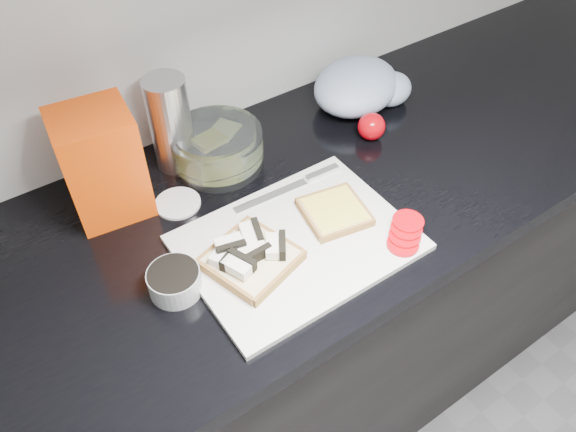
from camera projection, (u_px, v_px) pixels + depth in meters
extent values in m
cube|color=black|center=(284.00, 328.00, 1.45)|extent=(3.50, 0.60, 0.86)
cube|color=black|center=(283.00, 204.00, 1.12)|extent=(3.50, 0.64, 0.04)
cube|color=silver|center=(297.00, 243.00, 1.02)|extent=(0.40, 0.30, 0.01)
cube|color=beige|center=(251.00, 259.00, 0.97)|extent=(0.17, 0.17, 0.02)
cube|color=white|center=(223.00, 255.00, 0.95)|extent=(0.05, 0.05, 0.02)
cube|color=black|center=(223.00, 255.00, 0.95)|extent=(0.05, 0.04, 0.02)
cube|color=white|center=(229.00, 244.00, 0.97)|extent=(0.05, 0.04, 0.02)
cube|color=black|center=(229.00, 244.00, 0.97)|extent=(0.05, 0.02, 0.02)
cube|color=white|center=(249.00, 235.00, 0.98)|extent=(0.04, 0.05, 0.02)
cube|color=black|center=(249.00, 235.00, 0.98)|extent=(0.03, 0.05, 0.02)
cube|color=white|center=(237.00, 266.00, 0.93)|extent=(0.04, 0.05, 0.02)
cube|color=black|center=(237.00, 266.00, 0.93)|extent=(0.03, 0.05, 0.02)
cube|color=white|center=(253.00, 250.00, 0.96)|extent=(0.05, 0.03, 0.02)
cube|color=black|center=(253.00, 250.00, 0.96)|extent=(0.05, 0.01, 0.02)
cube|color=white|center=(274.00, 246.00, 0.96)|extent=(0.05, 0.05, 0.02)
cube|color=black|center=(274.00, 246.00, 0.96)|extent=(0.04, 0.05, 0.02)
cube|color=beige|center=(334.00, 212.00, 1.05)|extent=(0.13, 0.13, 0.01)
cube|color=yellow|center=(335.00, 209.00, 1.05)|extent=(0.11, 0.11, 0.00)
cylinder|color=#B9040C|center=(403.00, 244.00, 1.00)|extent=(0.06, 0.06, 0.01)
cylinder|color=#B9040C|center=(405.00, 237.00, 1.01)|extent=(0.07, 0.07, 0.01)
cylinder|color=#B9040C|center=(406.00, 229.00, 1.01)|extent=(0.07, 0.07, 0.01)
cylinder|color=#B9040C|center=(408.00, 221.00, 1.02)|extent=(0.08, 0.08, 0.01)
cube|color=silver|center=(271.00, 196.00, 1.09)|extent=(0.16, 0.03, 0.00)
cube|color=silver|center=(322.00, 173.00, 1.13)|extent=(0.07, 0.02, 0.01)
cylinder|color=#999E9E|center=(175.00, 282.00, 0.93)|extent=(0.09, 0.09, 0.04)
cylinder|color=black|center=(173.00, 275.00, 0.92)|extent=(0.09, 0.09, 0.01)
cylinder|color=silver|center=(178.00, 203.00, 1.09)|extent=(0.09, 0.09, 0.01)
cylinder|color=silver|center=(217.00, 148.00, 1.15)|extent=(0.19, 0.19, 0.08)
cube|color=yellow|center=(211.00, 154.00, 1.15)|extent=(0.06, 0.05, 0.04)
cube|color=#FAFA95|center=(226.00, 147.00, 1.19)|extent=(0.08, 0.08, 0.01)
cube|color=red|center=(102.00, 164.00, 1.01)|extent=(0.15, 0.14, 0.21)
cylinder|color=silver|center=(171.00, 124.00, 1.11)|extent=(0.08, 0.08, 0.20)
ellipsoid|color=#A8B9CF|center=(356.00, 86.00, 1.29)|extent=(0.28, 0.25, 0.10)
ellipsoid|color=#A8B9CF|center=(391.00, 89.00, 1.31)|extent=(0.14, 0.12, 0.07)
sphere|color=#B9040C|center=(371.00, 127.00, 1.22)|extent=(0.06, 0.06, 0.06)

